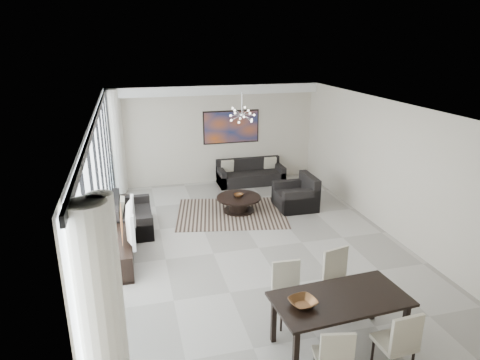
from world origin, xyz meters
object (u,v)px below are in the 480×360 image
object	(u,v)px
dining_table	(340,303)
tv_console	(120,252)
sofa_main	(250,175)
television	(126,222)
coffee_table	(239,203)

from	to	relation	value
dining_table	tv_console	bearing A→B (deg)	133.19
sofa_main	dining_table	distance (m)	7.22
sofa_main	television	bearing A→B (deg)	-131.83
tv_console	television	size ratio (longest dim) A/B	1.38
television	coffee_table	bearing A→B (deg)	-52.77
television	dining_table	world-z (taller)	television
sofa_main	tv_console	world-z (taller)	sofa_main
sofa_main	coffee_table	bearing A→B (deg)	-113.55
dining_table	coffee_table	bearing A→B (deg)	91.28
tv_console	sofa_main	bearing A→B (deg)	46.93
tv_console	television	xyz separation A→B (m)	(0.16, 0.00, 0.60)
sofa_main	dining_table	world-z (taller)	dining_table
sofa_main	dining_table	size ratio (longest dim) A/B	1.02
coffee_table	dining_table	bearing A→B (deg)	-88.72
tv_console	television	world-z (taller)	television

